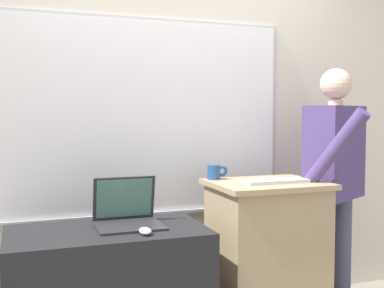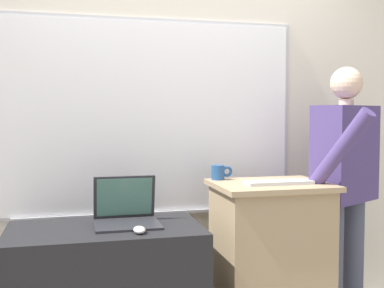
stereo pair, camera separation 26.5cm
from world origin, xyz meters
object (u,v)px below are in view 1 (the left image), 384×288
laptop (127,211)px  wireless_keyboard (276,181)px  coffee_mug (215,172)px  computer_mouse_by_laptop (145,231)px  person_presenter (335,175)px  lectern_podium (266,260)px

laptop → wireless_keyboard: bearing=-4.7°
laptop → coffee_mug: 0.64m
laptop → wireless_keyboard: size_ratio=0.89×
laptop → computer_mouse_by_laptop: laptop is taller
computer_mouse_by_laptop → wireless_keyboard: bearing=11.3°
laptop → computer_mouse_by_laptop: bearing=-80.1°
person_presenter → computer_mouse_by_laptop: (-1.33, -0.31, -0.18)m
person_presenter → computer_mouse_by_laptop: bearing=164.9°
lectern_podium → coffee_mug: (-0.25, 0.20, 0.51)m
wireless_keyboard → coffee_mug: 0.38m
laptop → coffee_mug: (0.59, 0.19, 0.17)m
lectern_podium → person_presenter: 0.72m
wireless_keyboard → lectern_podium: bearing=105.8°
person_presenter → computer_mouse_by_laptop: size_ratio=16.29×
person_presenter → wireless_keyboard: size_ratio=4.20×
coffee_mug → wireless_keyboard: bearing=-44.2°
lectern_podium → computer_mouse_by_laptop: bearing=-163.9°
lectern_podium → laptop: 0.91m
person_presenter → computer_mouse_by_laptop: 1.38m
lectern_podium → laptop: (-0.84, 0.00, 0.35)m
lectern_podium → coffee_mug: bearing=142.0°
laptop → lectern_podium: bearing=-0.3°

